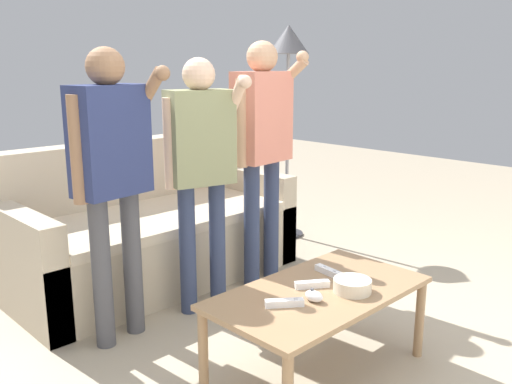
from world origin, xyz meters
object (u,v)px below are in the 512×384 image
object	(u,v)px
snack_bowl	(352,286)
player_left	(112,163)
game_remote_nunchuk	(314,296)
game_remote_wand_spare	(328,271)
player_center	(201,156)
game_remote_wand_far	(312,284)
floor_lamp	(288,57)
game_remote_wand_near	(284,303)
coffee_table	(319,300)
couch	(148,233)
player_right	(262,135)

from	to	relation	value
snack_bowl	player_left	size ratio (longest dim) A/B	0.11
game_remote_nunchuk	game_remote_wand_spare	distance (m)	0.32
player_center	game_remote_wand_far	world-z (taller)	player_center
floor_lamp	game_remote_wand_near	xyz separation A→B (m)	(-1.70, -1.54, -1.03)
game_remote_nunchuk	coffee_table	bearing A→B (deg)	28.66
couch	game_remote_wand_spare	world-z (taller)	couch
game_remote_wand_near	game_remote_wand_far	size ratio (longest dim) A/B	0.99
coffee_table	game_remote_wand_far	size ratio (longest dim) A/B	6.65
coffee_table	player_right	bearing A→B (deg)	58.10
snack_bowl	floor_lamp	xyz separation A→B (m)	(1.37, 1.66, 1.01)
game_remote_nunchuk	player_center	bearing A→B (deg)	79.76
coffee_table	floor_lamp	distance (m)	2.39
coffee_table	snack_bowl	bearing A→B (deg)	-53.38
player_right	player_left	bearing A→B (deg)	-178.13
game_remote_wand_far	game_remote_wand_spare	bearing A→B (deg)	14.94
floor_lamp	game_remote_wand_near	bearing A→B (deg)	-137.71
player_center	game_remote_wand_near	bearing A→B (deg)	-108.22
player_center	game_remote_wand_spare	xyz separation A→B (m)	(0.11, -0.82, -0.48)
game_remote_nunchuk	player_right	xyz separation A→B (m)	(0.72, 1.03, 0.53)
snack_bowl	player_left	bearing A→B (deg)	118.01
snack_bowl	player_right	world-z (taller)	player_right
player_left	coffee_table	bearing A→B (deg)	-63.18
couch	game_remote_wand_spare	distance (m)	1.48
game_remote_nunchuk	floor_lamp	world-z (taller)	floor_lamp
game_remote_nunchuk	game_remote_wand_near	world-z (taller)	game_remote_nunchuk
coffee_table	game_remote_nunchuk	bearing A→B (deg)	-151.34
coffee_table	game_remote_nunchuk	distance (m)	0.15
player_right	game_remote_nunchuk	bearing A→B (deg)	-124.75
player_left	game_remote_wand_near	xyz separation A→B (m)	(0.24, -0.94, -0.50)
snack_bowl	game_remote_nunchuk	size ratio (longest dim) A/B	1.93
player_center	game_remote_wand_far	xyz separation A→B (m)	(-0.07, -0.87, -0.48)
coffee_table	game_remote_nunchuk	world-z (taller)	game_remote_nunchuk
floor_lamp	game_remote_wand_spare	world-z (taller)	floor_lamp
couch	game_remote_wand_far	distance (m)	1.53
game_remote_wand_spare	player_center	bearing A→B (deg)	97.76
player_left	game_remote_wand_far	bearing A→B (deg)	-62.20
player_left	game_remote_wand_far	world-z (taller)	player_left
game_remote_wand_spare	player_left	bearing A→B (deg)	127.46
coffee_table	game_remote_wand_spare	world-z (taller)	game_remote_wand_spare
couch	floor_lamp	size ratio (longest dim) A/B	1.09
couch	game_remote_wand_spare	bearing A→B (deg)	-87.76
game_remote_wand_near	floor_lamp	bearing A→B (deg)	42.29
floor_lamp	game_remote_wand_far	distance (m)	2.33
game_remote_nunchuk	game_remote_wand_near	xyz separation A→B (m)	(-0.13, 0.05, -0.01)
game_remote_wand_near	game_remote_wand_spare	world-z (taller)	same
player_center	game_remote_wand_spare	world-z (taller)	player_center
coffee_table	game_remote_wand_near	distance (m)	0.25
couch	coffee_table	world-z (taller)	couch
couch	game_remote_nunchuk	world-z (taller)	couch
game_remote_nunchuk	player_right	world-z (taller)	player_right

